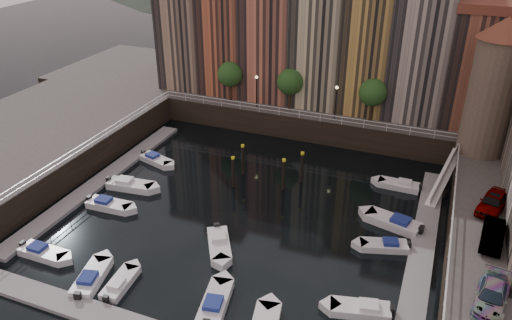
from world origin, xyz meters
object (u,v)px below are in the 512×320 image
at_px(car_b, 492,236).
at_px(gangway, 445,175).
at_px(corner_tower, 494,86).
at_px(boat_left_2, 130,185).
at_px(boat_left_0, 43,252).
at_px(car_a, 493,203).
at_px(car_c, 491,297).
at_px(mooring_pilings, 265,169).
at_px(boat_left_1, 109,205).

bearing_deg(car_b, gangway, 113.05).
relative_size(corner_tower, boat_left_2, 2.69).
bearing_deg(boat_left_2, car_b, -8.04).
height_order(gangway, boat_left_0, gangway).
height_order(car_a, car_c, car_a).
xyz_separation_m(car_a, car_c, (-0.27, -11.93, -0.11)).
distance_m(mooring_pilings, car_c, 25.24).
xyz_separation_m(mooring_pilings, car_a, (21.16, -2.09, 2.13)).
bearing_deg(boat_left_0, mooring_pilings, 54.86).
xyz_separation_m(mooring_pilings, boat_left_1, (-12.23, -10.05, -1.29)).
relative_size(corner_tower, car_b, 3.16).
height_order(boat_left_2, car_c, car_c).
relative_size(gangway, boat_left_0, 1.85).
distance_m(boat_left_0, car_b, 35.84).
height_order(gangway, car_c, car_c).
height_order(car_a, car_b, car_a).
height_order(boat_left_0, car_c, car_c).
xyz_separation_m(corner_tower, gangway, (-2.90, -4.50, -8.28)).
distance_m(corner_tower, boat_left_0, 44.11).
bearing_deg(car_a, gangway, 135.78).
distance_m(mooring_pilings, boat_left_0, 22.23).
height_order(boat_left_1, boat_left_2, boat_left_2).
relative_size(corner_tower, car_a, 3.01).
bearing_deg(boat_left_1, mooring_pilings, 36.54).
height_order(corner_tower, mooring_pilings, corner_tower).
relative_size(mooring_pilings, car_c, 1.45).
distance_m(boat_left_2, car_c, 34.41).
bearing_deg(boat_left_2, car_c, -19.93).
height_order(boat_left_0, car_a, car_a).
height_order(car_b, car_c, car_b).
height_order(boat_left_1, car_b, car_b).
xyz_separation_m(corner_tower, car_a, (1.01, -11.59, -6.41)).
xyz_separation_m(mooring_pilings, boat_left_0, (-12.83, -18.11, -1.30)).
height_order(mooring_pilings, car_b, car_b).
height_order(gangway, boat_left_2, gangway).
xyz_separation_m(car_b, car_c, (-0.18, -7.06, -0.05)).
distance_m(boat_left_2, car_b, 33.71).
xyz_separation_m(gangway, car_c, (3.64, -19.02, 1.76)).
bearing_deg(gangway, boat_left_2, -159.32).
bearing_deg(boat_left_1, boat_left_2, 90.63).
xyz_separation_m(corner_tower, mooring_pilings, (-20.15, -9.50, -8.54)).
height_order(boat_left_1, car_a, car_a).
xyz_separation_m(boat_left_1, car_a, (33.39, 7.96, 3.42)).
distance_m(boat_left_0, car_a, 37.73).
height_order(gangway, boat_left_1, gangway).
xyz_separation_m(boat_left_0, boat_left_2, (0.36, 11.89, 0.04)).
bearing_deg(boat_left_2, corner_tower, 18.97).
relative_size(mooring_pilings, car_a, 1.46).
bearing_deg(car_c, car_a, 97.47).
bearing_deg(boat_left_1, car_a, 10.54).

